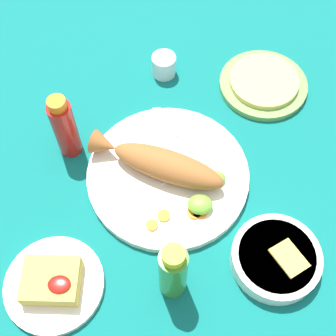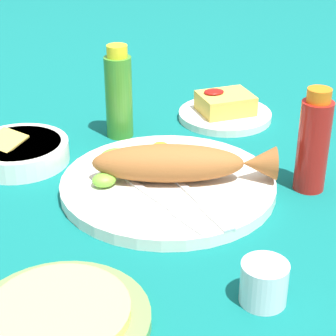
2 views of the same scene
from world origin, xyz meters
TOP-DOWN VIEW (x-y plane):
  - ground_plane at (0.00, 0.00)m, footprint 4.00×4.00m
  - main_plate at (0.00, 0.00)m, footprint 0.32×0.32m
  - fried_fish at (-0.02, 0.01)m, footprint 0.28×0.15m
  - fork_near at (-0.02, 0.08)m, footprint 0.04×0.19m
  - fork_far at (0.03, 0.08)m, footprint 0.07×0.18m
  - carrot_slice_near at (-0.01, -0.09)m, footprint 0.02×0.02m
  - carrot_slice_mid at (-0.03, -0.11)m, footprint 0.02×0.02m
  - carrot_slice_far at (0.05, -0.08)m, footprint 0.03×0.03m
  - carrot_slice_extra at (0.06, -0.08)m, footprint 0.03×0.03m
  - lime_wedge_main at (0.06, -0.07)m, footprint 0.05×0.04m
  - lime_wedge_side at (0.09, -0.01)m, footprint 0.04×0.03m
  - hot_sauce_bottle_red at (-0.20, 0.06)m, footprint 0.05×0.05m
  - hot_sauce_bottle_green at (0.01, -0.22)m, footprint 0.05×0.05m
  - salt_cup at (-0.02, 0.28)m, footprint 0.05×0.05m
  - side_plate_fries at (-0.20, -0.23)m, footprint 0.18×0.18m
  - fries_pile at (-0.19, -0.23)m, footprint 0.10×0.08m
  - guacamole_bowl at (0.20, -0.17)m, footprint 0.16×0.16m
  - tortilla_plate at (0.21, 0.24)m, footprint 0.20×0.20m
  - tortilla_stack at (0.21, 0.24)m, footprint 0.15×0.15m

SIDE VIEW (x-z plane):
  - ground_plane at x=0.00m, z-range 0.00..0.00m
  - side_plate_fries at x=-0.20m, z-range 0.00..0.01m
  - tortilla_plate at x=0.21m, z-range 0.00..0.01m
  - main_plate at x=0.00m, z-range 0.00..0.02m
  - fork_near at x=-0.02m, z-range 0.02..0.02m
  - fork_far at x=0.03m, z-range 0.02..0.02m
  - carrot_slice_near at x=-0.01m, z-range 0.02..0.02m
  - carrot_slice_mid at x=-0.03m, z-range 0.02..0.02m
  - carrot_slice_far at x=0.05m, z-range 0.02..0.02m
  - carrot_slice_extra at x=0.06m, z-range 0.02..0.02m
  - tortilla_stack at x=0.21m, z-range 0.01..0.03m
  - guacamole_bowl at x=0.20m, z-range 0.00..0.04m
  - salt_cup at x=-0.02m, z-range 0.00..0.05m
  - lime_wedge_side at x=0.09m, z-range 0.02..0.04m
  - lime_wedge_main at x=0.06m, z-range 0.02..0.04m
  - fries_pile at x=-0.19m, z-range 0.01..0.05m
  - fried_fish at x=-0.02m, z-range 0.02..0.07m
  - hot_sauce_bottle_red at x=-0.20m, z-range 0.00..0.16m
  - hot_sauce_bottle_green at x=0.01m, z-range 0.00..0.16m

